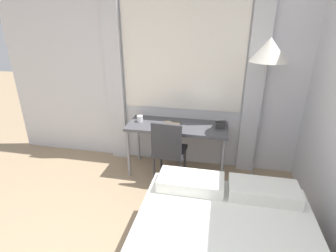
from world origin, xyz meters
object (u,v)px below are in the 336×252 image
(desk, at_px, (177,129))
(desk_chair, at_px, (169,149))
(standing_lamp, at_px, (268,61))
(book, at_px, (172,124))
(telephone, at_px, (220,124))
(mug, at_px, (140,119))

(desk, relative_size, desk_chair, 1.51)
(standing_lamp, bearing_deg, book, 178.24)
(standing_lamp, distance_m, telephone, 0.97)
(mug, bearing_deg, book, -5.59)
(telephone, bearing_deg, desk, -175.19)
(standing_lamp, bearing_deg, telephone, 167.13)
(standing_lamp, xyz_separation_m, telephone, (-0.46, 0.10, -0.84))
(book, bearing_deg, desk, 19.69)
(desk_chair, height_order, telephone, desk_chair)
(mug, bearing_deg, desk_chair, -30.82)
(telephone, bearing_deg, standing_lamp, -12.87)
(desk_chair, xyz_separation_m, book, (0.00, 0.23, 0.24))
(desk, relative_size, mug, 15.68)
(desk_chair, distance_m, telephone, 0.75)
(standing_lamp, bearing_deg, desk, 176.82)
(desk, height_order, telephone, telephone)
(desk_chair, bearing_deg, standing_lamp, 13.47)
(mug, bearing_deg, telephone, 1.37)
(desk, bearing_deg, mug, 177.66)
(desk_chair, xyz_separation_m, mug, (-0.46, 0.27, 0.27))
(book, bearing_deg, standing_lamp, -1.76)
(desk_chair, relative_size, book, 3.98)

